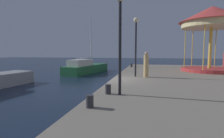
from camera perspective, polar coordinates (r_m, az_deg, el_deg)
ground_plane at (r=11.39m, az=-0.00°, el=-7.21°), size 120.00×120.00×0.00m
quay_dock at (r=11.75m, az=30.67°, el=-5.63°), size 12.17×26.67×0.80m
sailboat_green at (r=20.99m, az=-8.63°, el=0.44°), size 3.58×7.54×6.76m
carousel at (r=17.94m, az=30.00°, el=13.06°), size 5.53×5.53×5.70m
lamp_post_near_edge at (r=7.04m, az=2.67°, el=14.22°), size 0.36×0.36×4.05m
lamp_post_mid_promenade at (r=12.29m, az=7.88°, el=10.66°), size 0.36×0.36×4.10m
bollard_south at (r=5.55m, az=-7.32°, el=-10.51°), size 0.24×0.24×0.40m
bollard_north at (r=7.22m, az=-1.30°, el=-6.65°), size 0.24×0.24×0.40m
bollard_center at (r=20.07m, az=6.42°, el=1.24°), size 0.24×0.24×0.40m
person_mid_promenade at (r=12.14m, az=11.18°, el=1.24°), size 0.34×0.34×1.76m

